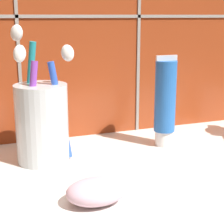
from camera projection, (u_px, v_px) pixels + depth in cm
name	position (u px, v px, depth cm)	size (l,w,h in cm)	color
sink_counter	(176.00, 175.00, 49.89)	(78.56, 36.14, 2.00)	silver
toothbrush_cup	(42.00, 121.00, 50.82)	(8.53, 7.21, 18.60)	silver
toothpaste_tube	(165.00, 102.00, 56.73)	(3.38, 3.21, 13.97)	white
soap_bar	(96.00, 191.00, 40.13)	(6.64, 4.95, 2.67)	#DBB2C6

